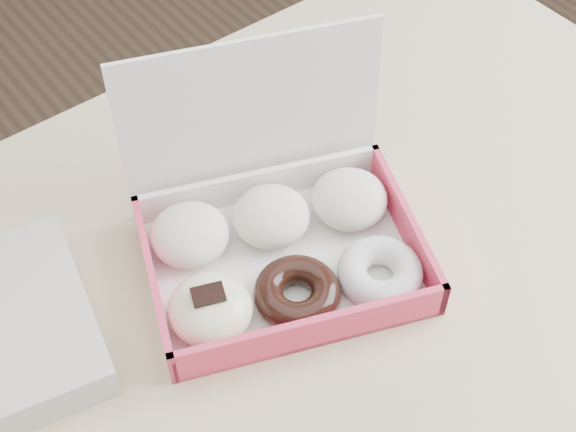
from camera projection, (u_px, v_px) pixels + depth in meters
table at (285, 358)px, 0.85m from camera, size 1.20×0.80×0.75m
donut_box at (276, 237)px, 0.81m from camera, size 0.34×0.31×0.20m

